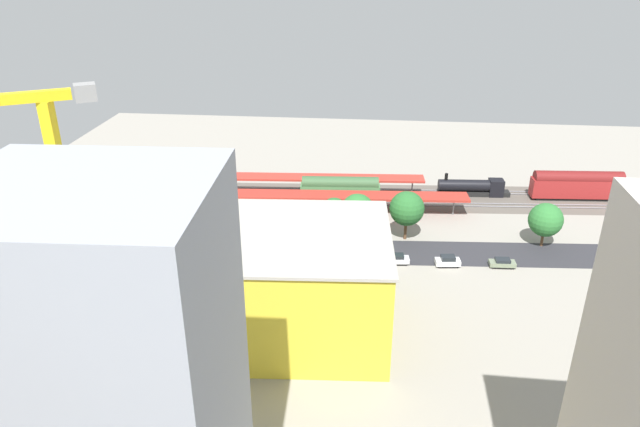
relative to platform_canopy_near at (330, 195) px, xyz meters
name	(u,v)px	position (x,y,z in m)	size (l,w,h in m)	color
ground_plane	(372,244)	(-8.71, 12.76, -3.76)	(166.31, 166.31, 0.00)	gray
rail_bed	(374,197)	(-8.71, -8.66, -3.76)	(103.94, 14.89, 0.01)	#5B544C
street_asphalt	(372,252)	(-8.71, 15.88, -3.76)	(103.94, 9.00, 0.01)	#2D2D33
track_rails	(374,197)	(-8.71, -8.66, -3.58)	(103.75, 14.87, 0.12)	#9E9EA8
platform_canopy_near	(330,195)	(0.00, 0.00, 0.00)	(55.11, 7.90, 4.02)	#A82D23
platform_canopy_far	(311,178)	(4.66, -7.97, 0.57)	(47.86, 6.97, 4.58)	#B73328
locomotive	(475,188)	(-30.26, -12.11, -2.02)	(15.41, 3.45, 4.91)	black
passenger_coach	(577,185)	(-51.37, -12.10, -0.45)	(19.17, 4.15, 6.28)	black
freight_coach_far	(340,189)	(-1.67, -5.21, -0.72)	(16.60, 3.94, 5.80)	black
parked_car_0	(502,263)	(-30.59, 18.92, -3.08)	(4.40, 1.95, 1.53)	black
parked_car_1	(448,261)	(-21.50, 19.46, -2.94)	(4.31, 2.30, 1.86)	black
parked_car_2	(396,259)	(-12.89, 19.53, -3.00)	(4.53, 2.18, 1.71)	black
parked_car_3	(349,257)	(-4.97, 19.36, -2.99)	(4.18, 2.04, 1.76)	black
parked_car_4	(303,255)	(2.94, 19.61, -3.04)	(4.43, 1.91, 1.61)	black
parked_car_5	(257,252)	(11.02, 19.29, -2.97)	(4.73, 2.04, 1.78)	black
construction_building	(255,283)	(6.99, 39.63, 3.48)	(35.75, 21.64, 14.49)	yellow
construction_roof_slab	(252,234)	(6.99, 39.63, 10.92)	(36.35, 22.24, 0.40)	#ADA89E
tower_crane	(39,201)	(31.77, 45.49, 17.17)	(26.70, 15.57, 34.47)	gray
box_truck_0	(273,258)	(7.71, 22.53, -2.19)	(8.57, 2.41, 3.20)	black
street_tree_0	(334,210)	(-1.62, 10.46, 1.56)	(4.58, 4.58, 7.65)	brown
street_tree_1	(407,209)	(-14.71, 10.14, 2.32)	(6.31, 6.31, 9.26)	brown
street_tree_2	(546,220)	(-39.04, 10.48, 1.38)	(6.01, 6.01, 8.16)	brown
street_tree_3	(358,211)	(-5.89, 11.48, 2.15)	(6.08, 6.08, 8.97)	brown
traffic_light	(301,242)	(3.12, 20.84, 0.26)	(0.50, 0.36, 6.01)	#333333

